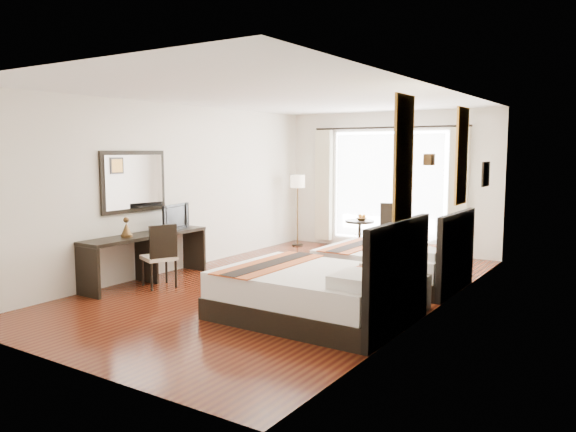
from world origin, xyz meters
The scene contains 29 objects.
floor centered at (0.00, 0.00, -0.01)m, with size 4.50×7.50×0.01m, color #3B110A.
ceiling centered at (0.00, 0.00, 2.79)m, with size 4.50×7.50×0.02m, color white.
wall_headboard centered at (2.25, 0.00, 1.40)m, with size 0.01×7.50×2.80m, color silver.
wall_desk centered at (-2.25, 0.00, 1.40)m, with size 0.01×7.50×2.80m, color silver.
wall_window centered at (0.00, 3.75, 1.40)m, with size 4.50×0.01×2.80m, color silver.
wall_entry centered at (0.00, -3.75, 1.40)m, with size 4.50×0.01×2.80m, color silver.
window_glass centered at (0.00, 3.73, 1.30)m, with size 2.40×0.02×2.20m, color white.
sheer_curtain centered at (0.00, 3.67, 1.30)m, with size 2.30×0.02×2.10m, color white.
drape_left centered at (-1.45, 3.63, 1.28)m, with size 0.35×0.14×2.35m, color #B6AE8D.
drape_right centered at (1.45, 3.63, 1.28)m, with size 0.35×0.14×2.35m, color #B6AE8D.
art_panel_near centered at (2.23, -1.12, 1.95)m, with size 0.03×0.50×1.35m, color maroon.
art_panel_far centered at (2.23, 1.04, 1.95)m, with size 0.03×0.50×1.35m, color maroon.
wall_sconce centered at (2.19, -0.19, 1.92)m, with size 0.10×0.14×0.14m, color #4D361B.
mirror_frame centered at (-2.22, -0.95, 1.55)m, with size 0.04×1.25×0.95m, color black.
mirror_glass centered at (-2.19, -0.95, 1.55)m, with size 0.01×1.12×0.82m, color white.
bed_near centered at (1.19, -1.12, 0.33)m, with size 2.24×1.75×1.27m.
bed_far centered at (1.28, 1.04, 0.30)m, with size 2.06×1.60×1.16m.
nightstand centered at (2.00, -0.19, 0.22)m, with size 0.38×0.47×0.45m, color black.
table_lamp centered at (1.99, -0.12, 0.78)m, with size 0.26×0.26×0.41m.
vase centered at (2.00, -0.33, 0.56)m, with size 0.12×0.12×0.12m, color black.
console_desk centered at (-1.99, -0.95, 0.38)m, with size 0.50×2.20×0.76m, color black.
television centered at (-1.97, -0.40, 0.96)m, with size 0.73×0.10×0.42m, color black.
bronze_figurine centered at (-1.99, -1.32, 0.88)m, with size 0.17×0.17×0.26m, color #4D361B, non-canonical shape.
desk_chair centered at (-1.58, -1.07, 0.29)m, with size 0.58×0.58×0.95m.
floor_lamp centered at (-1.81, 3.15, 1.27)m, with size 0.30×0.30×1.51m.
side_table centered at (-0.31, 3.07, 0.33)m, with size 0.57×0.57×0.66m, color black.
fruit_bowl centered at (-0.27, 3.07, 0.68)m, with size 0.21×0.21×0.05m, color #4B381A.
window_chair centered at (0.40, 2.93, 0.31)m, with size 0.60×0.60×1.03m.
jute_rug centered at (-0.07, 2.36, 0.01)m, with size 1.18×0.80×0.01m, color tan.
Camera 1 is at (4.51, -6.88, 2.04)m, focal length 35.00 mm.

